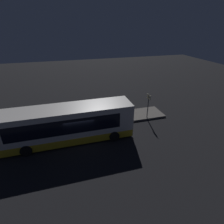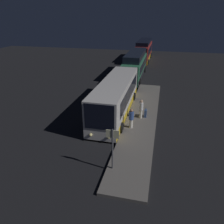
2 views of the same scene
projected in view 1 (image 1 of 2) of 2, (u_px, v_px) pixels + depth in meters
ground at (80, 140)px, 16.22m from camera, size 80.00×80.00×0.00m
platform at (76, 123)px, 18.71m from camera, size 20.00×2.71×0.20m
bus_lead at (68, 124)px, 15.52m from camera, size 11.59×2.86×3.26m
passenger_boarding at (78, 115)px, 18.20m from camera, size 0.53×0.53×1.76m
passenger_waiting at (98, 115)px, 18.22m from camera, size 0.56×0.56×1.69m
suitcase at (75, 118)px, 18.75m from camera, size 0.46×0.21×0.97m
sign_post at (148, 103)px, 18.91m from camera, size 0.10×0.78×2.75m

